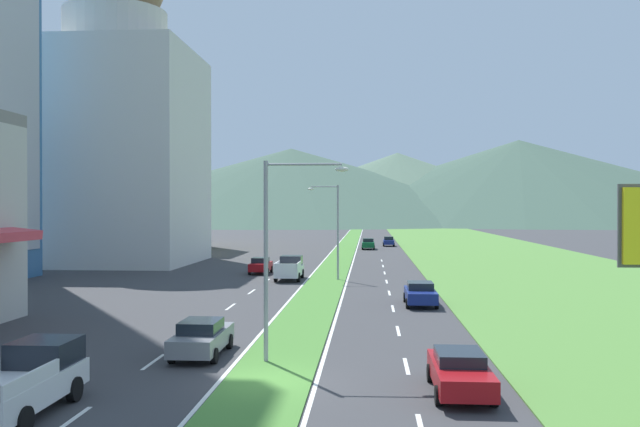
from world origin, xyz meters
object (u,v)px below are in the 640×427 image
at_px(car_0, 261,265).
at_px(car_1, 420,293).
at_px(street_lamp_near, 277,244).
at_px(street_lamp_mid, 334,225).
at_px(pickup_truck_0, 290,268).
at_px(car_3, 389,241).
at_px(car_4, 460,371).
at_px(pickup_truck_1, 26,381).
at_px(car_6, 202,337).
at_px(car_2, 368,244).

distance_m(car_0, car_1, 24.04).
bearing_deg(street_lamp_near, car_0, 100.20).
xyz_separation_m(street_lamp_mid, pickup_truck_0, (-3.88, 0.05, -3.79)).
distance_m(car_3, car_4, 87.49).
bearing_deg(pickup_truck_1, car_1, -29.97).
bearing_deg(car_6, street_lamp_mid, -7.61).
bearing_deg(car_2, street_lamp_mid, -3.75).
relative_size(car_2, car_6, 0.99).
relative_size(car_0, pickup_truck_0, 0.75).
distance_m(street_lamp_near, car_1, 18.44).
xyz_separation_m(car_0, car_2, (10.13, 38.57, 0.04)).
bearing_deg(pickup_truck_0, pickup_truck_1, 174.74).
bearing_deg(car_4, car_1, 179.39).
bearing_deg(car_6, car_3, -7.06).
height_order(street_lamp_near, car_0, street_lamp_near).
height_order(pickup_truck_0, pickup_truck_1, same).
distance_m(street_lamp_near, car_3, 83.85).
bearing_deg(car_0, car_4, -161.76).
height_order(car_2, car_6, car_2).
bearing_deg(car_3, street_lamp_mid, -6.74).
xyz_separation_m(street_lamp_near, car_2, (3.57, 75.00, -3.98)).
distance_m(street_lamp_near, pickup_truck_1, 10.57).
bearing_deg(car_0, car_1, -145.69).
relative_size(car_3, car_4, 0.84).
xyz_separation_m(car_6, pickup_truck_0, (0.16, 30.31, 0.20)).
distance_m(street_lamp_mid, car_1, 16.49).
distance_m(pickup_truck_0, pickup_truck_1, 38.71).
bearing_deg(street_lamp_near, car_2, 87.27).
xyz_separation_m(street_lamp_mid, car_4, (6.07, -35.30, -4.03)).
distance_m(car_1, pickup_truck_0, 17.92).
bearing_deg(car_2, pickup_truck_1, -7.14).
relative_size(street_lamp_near, pickup_truck_1, 1.51).
bearing_deg(car_3, pickup_truck_1, -8.53).
distance_m(car_0, car_6, 35.55).
bearing_deg(pickup_truck_0, street_lamp_mid, -90.71).
bearing_deg(street_lamp_mid, car_4, -80.25).
relative_size(car_1, car_6, 0.98).
height_order(street_lamp_mid, car_0, street_lamp_mid).
bearing_deg(car_4, car_3, 179.94).
height_order(car_2, car_4, car_2).
xyz_separation_m(car_2, car_3, (3.30, 8.47, -0.04)).
relative_size(street_lamp_mid, car_4, 1.73).
bearing_deg(pickup_truck_1, car_2, -7.14).
height_order(street_lamp_mid, car_1, street_lamp_mid).
xyz_separation_m(pickup_truck_0, pickup_truck_1, (-3.55, -38.54, 0.00)).
height_order(car_1, pickup_truck_0, pickup_truck_0).
xyz_separation_m(car_0, car_4, (13.33, -40.45, -0.04)).
relative_size(street_lamp_mid, car_1, 1.77).
xyz_separation_m(car_1, car_4, (-0.22, -20.59, -0.03)).
relative_size(street_lamp_near, street_lamp_mid, 0.99).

